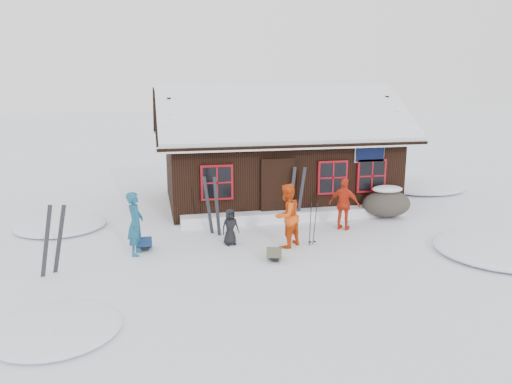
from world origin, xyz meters
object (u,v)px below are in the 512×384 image
skier_teal (135,224)px  ski_poles (313,225)px  backpack_blue (145,244)px  skier_orange_left (287,216)px  ski_pair_left (53,240)px  backpack_olive (274,255)px  skier_crouched (230,227)px  boulder (386,203)px  skier_orange_right (344,204)px

skier_teal → ski_poles: 4.84m
ski_poles → backpack_blue: size_ratio=2.42×
skier_orange_left → ski_pair_left: (-5.96, -0.72, -0.06)m
backpack_blue → backpack_olive: 3.62m
ski_pair_left → backpack_blue: ski_pair_left is taller
backpack_blue → backpack_olive: (3.27, -1.55, -0.00)m
skier_teal → ski_poles: bearing=-80.3°
skier_orange_left → skier_crouched: skier_orange_left is taller
boulder → ski_pair_left: ski_pair_left is taller
ski_pair_left → ski_poles: bearing=-8.4°
ski_pair_left → backpack_olive: bearing=-17.2°
skier_crouched → ski_poles: 2.31m
skier_orange_left → skier_orange_right: (2.17, 1.18, -0.08)m
skier_orange_left → boulder: bearing=173.0°
boulder → ski_poles: size_ratio=1.32×
ski_poles → skier_orange_right: bearing=39.7°
boulder → ski_poles: 4.03m
skier_orange_right → ski_poles: bearing=78.6°
boulder → ski_pair_left: (-10.09, -2.96, 0.34)m
skier_teal → skier_crouched: size_ratio=1.64×
backpack_blue → backpack_olive: backpack_blue is taller
skier_orange_right → ski_poles: size_ratio=1.29×
ski_pair_left → backpack_olive: (5.37, -0.24, -0.69)m
skier_orange_left → skier_orange_right: size_ratio=1.10×
skier_orange_right → backpack_blue: 6.10m
skier_orange_right → backpack_blue: (-6.03, -0.59, -0.67)m
boulder → skier_orange_right: bearing=-151.6°
skier_crouched → backpack_blue: (-2.36, 0.10, -0.38)m
skier_teal → ski_pair_left: 2.12m
backpack_blue → backpack_olive: bearing=-26.0°
skier_orange_right → backpack_olive: skier_orange_right is taller
backpack_blue → skier_orange_right: bearing=5.0°
skier_orange_right → skier_crouched: (-3.67, -0.69, -0.29)m
backpack_blue → ski_poles: bearing=-7.7°
skier_orange_right → backpack_olive: size_ratio=3.20×
skier_orange_left → skier_orange_right: bearing=173.1°
skier_crouched → ski_pair_left: 4.63m
skier_teal → ski_pair_left: (-1.89, -0.95, -0.02)m
boulder → backpack_olive: bearing=-145.8°
skier_orange_left → backpack_olive: skier_orange_left is taller
ski_pair_left → backpack_blue: (2.10, 1.31, -0.69)m
skier_teal → backpack_olive: skier_teal is taller
skier_orange_left → boulder: 4.71m
ski_pair_left → ski_poles: ski_pair_left is taller
ski_pair_left → backpack_blue: bearing=17.4°
skier_orange_right → ski_poles: (-1.41, -1.17, -0.22)m
skier_crouched → skier_orange_right: bearing=-3.1°
skier_teal → ski_poles: (4.83, -0.21, -0.27)m
boulder → ski_poles: bearing=-146.5°
skier_orange_right → boulder: size_ratio=0.98×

